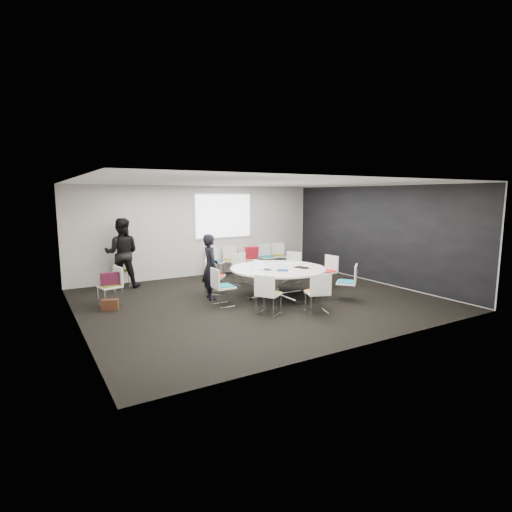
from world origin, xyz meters
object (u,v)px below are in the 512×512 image
chair_ring_e (223,294)px  chair_back_a (214,267)px  chair_back_c (248,264)px  person_back (122,253)px  chair_ring_b (291,273)px  cup (279,264)px  chair_ring_c (243,275)px  chair_spare_left (111,293)px  conference_table (278,275)px  chair_ring_g (317,300)px  chair_ring_a (327,278)px  chair_back_e (279,261)px  chair_ring_d (215,283)px  chair_ring_h (347,290)px  chair_back_b (231,265)px  maroon_bag (110,279)px  brown_bag (110,305)px  chair_back_d (267,262)px  laptop (267,269)px  person_main (210,267)px  chair_ring_f (268,302)px  chair_person_back (122,276)px

chair_ring_e → chair_back_a: same height
chair_back_c → person_back: size_ratio=0.46×
chair_ring_b → cup: 1.51m
chair_ring_c → chair_spare_left: 3.64m
conference_table → chair_ring_g: size_ratio=2.68×
chair_ring_a → chair_back_e: bearing=-17.0°
person_back → chair_ring_a: bearing=169.3°
chair_ring_d → chair_ring_e: bearing=25.0°
chair_ring_h → chair_back_a: 4.59m
chair_back_b → maroon_bag: 4.49m
conference_table → brown_bag: size_ratio=6.55×
chair_ring_d → brown_bag: bearing=-45.5°
chair_back_c → chair_back_e: bearing=161.2°
chair_back_d → maroon_bag: bearing=26.3°
chair_ring_d → chair_back_a: 2.30m
chair_back_e → laptop: size_ratio=2.90×
chair_back_d → chair_spare_left: size_ratio=1.00×
chair_back_b → laptop: (-0.66, -3.26, 0.47)m
person_main → cup: 1.75m
conference_table → chair_ring_a: chair_ring_a is taller
person_back → maroon_bag: (-0.66, -1.71, -0.33)m
chair_ring_b → chair_back_e: (0.90, 2.01, 0.00)m
chair_back_c → laptop: size_ratio=2.90×
chair_ring_f → person_back: size_ratio=0.46×
chair_back_a → chair_back_d: size_ratio=1.00×
maroon_bag → person_main: bearing=-16.5°
cup → chair_spare_left: bearing=164.3°
chair_person_back → chair_ring_c: bearing=174.4°
chair_back_a → chair_back_e: 2.40m
brown_bag → chair_back_b: bearing=28.9°
chair_ring_a → brown_bag: size_ratio=2.44×
chair_back_c → person_back: 4.08m
conference_table → chair_back_c: bearing=73.6°
conference_table → chair_back_e: size_ratio=2.68×
chair_ring_g → chair_back_c: 4.85m
chair_back_c → person_main: 3.56m
chair_ring_d → chair_back_e: (3.36, 2.08, 0.00)m
cup → chair_ring_h: bearing=-53.0°
chair_back_e → cup: (-1.97, -2.95, 0.50)m
maroon_bag → cup: bearing=-15.6°
chair_ring_f → cup: chair_ring_f is taller
chair_ring_b → chair_back_d: (0.41, 1.99, 0.00)m
conference_table → chair_spare_left: bearing=160.8°
chair_back_b → chair_person_back: 3.39m
chair_back_e → maroon_bag: bearing=41.8°
chair_ring_e → cup: size_ratio=9.78×
chair_ring_c → chair_ring_e: size_ratio=1.00×
chair_back_d → chair_back_c: bearing=6.8°
conference_table → cup: cup is taller
chair_person_back → laptop: 4.27m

